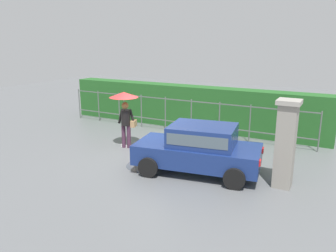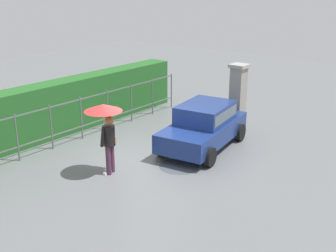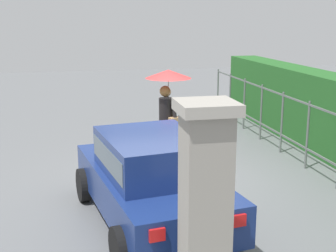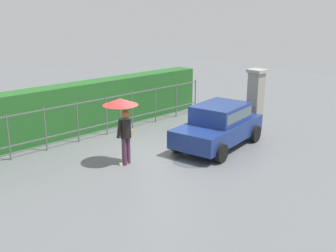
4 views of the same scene
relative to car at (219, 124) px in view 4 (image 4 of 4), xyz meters
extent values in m
plane|color=slate|center=(-2.07, 0.79, -0.80)|extent=(40.00, 40.00, 0.00)
cube|color=navy|center=(-0.06, -0.01, -0.22)|extent=(3.91, 2.21, 0.60)
cube|color=navy|center=(0.09, 0.01, 0.38)|extent=(2.10, 1.72, 0.60)
cube|color=#4C5B66|center=(0.09, 0.01, 0.40)|extent=(1.96, 1.72, 0.33)
cylinder|color=black|center=(-1.16, -1.04, -0.50)|extent=(0.62, 0.27, 0.60)
cylinder|color=black|center=(-1.43, 0.62, -0.50)|extent=(0.62, 0.27, 0.60)
cylinder|color=black|center=(1.31, -0.64, -0.50)|extent=(0.62, 0.27, 0.60)
cylinder|color=black|center=(1.04, 1.02, -0.50)|extent=(0.62, 0.27, 0.60)
cube|color=red|center=(1.87, -0.26, -0.07)|extent=(0.09, 0.21, 0.16)
cube|color=red|center=(1.69, 0.83, -0.07)|extent=(0.09, 0.21, 0.16)
cylinder|color=#47283D|center=(-3.44, 0.91, -0.37)|extent=(0.15, 0.15, 0.86)
cylinder|color=#47283D|center=(-3.25, 0.97, -0.37)|extent=(0.15, 0.15, 0.86)
cube|color=white|center=(-3.46, 0.96, -0.76)|extent=(0.26, 0.10, 0.08)
cube|color=white|center=(-3.27, 1.02, -0.76)|extent=(0.26, 0.10, 0.08)
cylinder|color=black|center=(-3.34, 0.94, 0.35)|extent=(0.34, 0.34, 0.58)
sphere|color=#DBAD89|center=(-3.34, 0.94, 0.78)|extent=(0.22, 0.22, 0.22)
sphere|color=olive|center=(-3.33, 0.91, 0.80)|extent=(0.25, 0.25, 0.25)
cylinder|color=black|center=(-3.58, 0.95, 0.37)|extent=(0.24, 0.15, 0.56)
cylinder|color=black|center=(-3.16, 1.08, 0.37)|extent=(0.24, 0.15, 0.56)
cylinder|color=#B2B2B7|center=(-3.45, 1.01, 0.69)|extent=(0.02, 0.02, 0.77)
cone|color=red|center=(-3.45, 1.01, 1.17)|extent=(1.06, 1.06, 0.19)
cube|color=tan|center=(-3.13, 1.13, 0.11)|extent=(0.25, 0.37, 0.24)
cube|color=gray|center=(2.41, 0.16, 0.35)|extent=(0.48, 0.48, 2.30)
cube|color=#9E998E|center=(2.41, 0.16, 1.56)|extent=(0.60, 0.60, 0.12)
cylinder|color=#59605B|center=(-5.75, 3.77, -0.05)|extent=(0.05, 0.05, 1.50)
cylinder|color=#59605B|center=(-4.50, 3.77, -0.05)|extent=(0.05, 0.05, 1.50)
cylinder|color=#59605B|center=(-3.25, 3.77, -0.05)|extent=(0.05, 0.05, 1.50)
cylinder|color=#59605B|center=(-2.00, 3.77, -0.05)|extent=(0.05, 0.05, 1.50)
cylinder|color=#59605B|center=(-0.75, 3.77, -0.05)|extent=(0.05, 0.05, 1.50)
cylinder|color=#59605B|center=(0.50, 3.77, -0.05)|extent=(0.05, 0.05, 1.50)
cylinder|color=#59605B|center=(1.76, 3.77, -0.05)|extent=(0.05, 0.05, 1.50)
cylinder|color=#59605B|center=(3.01, 3.77, -0.05)|extent=(0.05, 0.05, 1.50)
cube|color=#59605B|center=(-2.62, 3.77, 0.62)|extent=(11.26, 0.03, 0.04)
cube|color=#59605B|center=(-2.62, 3.77, -0.35)|extent=(11.26, 0.03, 0.04)
cube|color=#235B23|center=(-2.62, 4.85, 0.15)|extent=(12.26, 0.90, 1.90)
cylinder|color=#4C545B|center=(-1.73, -0.32, -0.80)|extent=(1.22, 1.22, 0.00)
camera|label=1|loc=(3.71, -8.82, 3.12)|focal=35.76mm
camera|label=2|loc=(-10.95, -7.37, 4.46)|focal=45.31mm
camera|label=3|loc=(6.79, -1.16, 2.44)|focal=49.20mm
camera|label=4|loc=(-10.49, -8.17, 3.82)|focal=42.64mm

